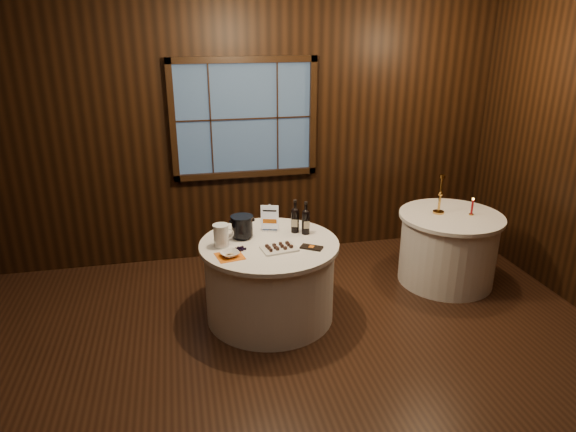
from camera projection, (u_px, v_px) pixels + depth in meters
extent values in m
plane|color=black|center=(294.00, 381.00, 4.05)|extent=(6.00, 6.00, 0.00)
cube|color=black|center=(244.00, 131.00, 5.80)|extent=(6.00, 0.02, 3.00)
cube|color=#334B6C|center=(244.00, 119.00, 5.72)|extent=(1.50, 0.01, 1.20)
cylinder|color=white|center=(270.00, 282.00, 4.83)|extent=(1.20, 1.20, 0.73)
cylinder|color=white|center=(269.00, 244.00, 4.70)|extent=(1.28, 1.28, 0.04)
cylinder|color=white|center=(447.00, 250.00, 5.51)|extent=(1.00, 1.00, 0.73)
cylinder|color=white|center=(451.00, 216.00, 5.37)|extent=(1.08, 1.08, 0.04)
cube|color=#B9B9C1|center=(270.00, 230.00, 4.95)|extent=(0.16, 0.12, 0.01)
cube|color=#B9B9C1|center=(270.00, 217.00, 4.90)|extent=(0.02, 0.02, 0.26)
cube|color=white|center=(270.00, 217.00, 4.89)|extent=(0.16, 0.05, 0.24)
cylinder|color=black|center=(295.00, 222.00, 4.89)|extent=(0.08, 0.08, 0.21)
sphere|color=black|center=(295.00, 212.00, 4.85)|extent=(0.08, 0.08, 0.08)
cylinder|color=black|center=(295.00, 206.00, 4.83)|extent=(0.03, 0.03, 0.09)
cylinder|color=black|center=(295.00, 201.00, 4.81)|extent=(0.03, 0.03, 0.02)
cube|color=beige|center=(296.00, 223.00, 4.85)|extent=(0.05, 0.02, 0.07)
cylinder|color=black|center=(306.00, 224.00, 4.85)|extent=(0.08, 0.08, 0.21)
sphere|color=black|center=(306.00, 213.00, 4.81)|extent=(0.08, 0.08, 0.08)
cylinder|color=black|center=(306.00, 208.00, 4.79)|extent=(0.03, 0.03, 0.09)
cylinder|color=black|center=(306.00, 203.00, 4.77)|extent=(0.03, 0.03, 0.02)
cube|color=beige|center=(307.00, 225.00, 4.81)|extent=(0.06, 0.00, 0.07)
cylinder|color=black|center=(242.00, 236.00, 4.79)|extent=(0.15, 0.15, 0.03)
cylinder|color=black|center=(242.00, 227.00, 4.75)|extent=(0.20, 0.20, 0.17)
cylinder|color=black|center=(242.00, 217.00, 4.72)|extent=(0.21, 0.21, 0.02)
cube|color=white|center=(279.00, 249.00, 4.53)|extent=(0.34, 0.25, 0.02)
cube|color=black|center=(311.00, 247.00, 4.56)|extent=(0.21, 0.19, 0.02)
cylinder|color=#3C2E15|center=(233.00, 249.00, 4.50)|extent=(0.06, 0.01, 0.03)
cylinder|color=silver|center=(221.00, 236.00, 4.57)|extent=(0.13, 0.13, 0.20)
cylinder|color=silver|center=(221.00, 225.00, 4.54)|extent=(0.15, 0.15, 0.01)
torus|color=silver|center=(229.00, 234.00, 4.58)|extent=(0.10, 0.03, 0.10)
cube|color=orange|center=(230.00, 256.00, 4.41)|extent=(0.26, 0.26, 0.00)
imported|color=white|center=(230.00, 254.00, 4.40)|extent=(0.21, 0.21, 0.04)
cylinder|color=gold|center=(438.00, 212.00, 5.41)|extent=(0.12, 0.12, 0.02)
cylinder|color=gold|center=(440.00, 195.00, 5.34)|extent=(0.03, 0.03, 0.37)
cylinder|color=gold|center=(442.00, 176.00, 5.27)|extent=(0.06, 0.06, 0.03)
cylinder|color=gold|center=(471.00, 214.00, 5.36)|extent=(0.05, 0.05, 0.01)
cylinder|color=maroon|center=(472.00, 207.00, 5.33)|extent=(0.02, 0.02, 0.15)
sphere|color=#FFB23F|center=(473.00, 199.00, 5.30)|extent=(0.02, 0.02, 0.02)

